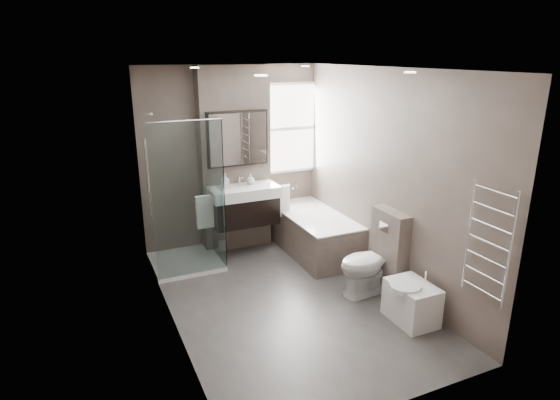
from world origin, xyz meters
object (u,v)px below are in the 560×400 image
vanity (244,205)px  bidet (411,302)px  toilet (370,262)px  bathtub (313,231)px

vanity → bidet: vanity is taller
bidet → vanity: bearing=113.2°
toilet → bidet: (0.04, -0.71, -0.16)m
bathtub → bidet: 2.04m
vanity → toilet: vanity is taller
toilet → bidet: size_ratio=1.41×
bathtub → bidet: bearing=-87.5°
bathtub → bidet: (0.09, -2.04, -0.09)m
vanity → bathtub: (0.92, -0.33, -0.43)m
vanity → bidet: 2.62m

